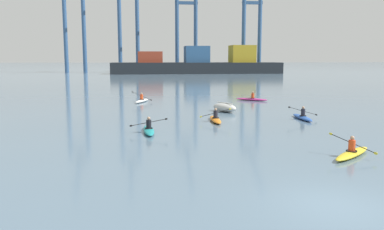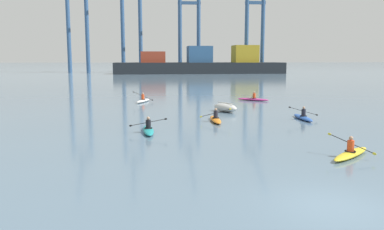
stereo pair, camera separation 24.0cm
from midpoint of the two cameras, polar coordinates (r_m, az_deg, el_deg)
The scene contains 13 objects.
ground_plane at distance 12.83m, azimuth 19.73°, elevation -12.24°, with size 800.00×800.00×0.00m, color slate.
container_barge at distance 114.79m, azimuth 0.89°, elevation 7.29°, with size 48.30×9.47×8.04m.
gantry_crane_west at distance 126.71m, azimuth -16.67°, elevation 13.95°, with size 6.66×15.76×36.52m.
gantry_crane_west_mid at distance 126.34m, azimuth -9.22°, elevation 14.73°, with size 6.60×19.05×36.58m.
gantry_crane_east_mid at distance 126.50m, azimuth -0.83°, elevation 14.12°, with size 7.07×21.02×35.50m.
gantry_crane_east at distance 124.87m, azimuth 8.66°, elevation 13.93°, with size 6.24×20.84×34.12m.
capsized_dinghy at distance 32.72m, azimuth 4.49°, elevation 1.08°, with size 2.19×2.81×0.76m.
kayak_yellow at distance 19.20m, azimuth 21.67°, elevation -5.05°, with size 2.97×2.67×0.98m.
kayak_magenta at distance 41.68m, azimuth 8.42°, elevation 2.30°, with size 3.11×2.47×1.02m.
kayak_orange at distance 27.66m, azimuth 3.12°, elevation -0.58°, with size 2.24×3.42×0.95m.
kayak_white at distance 40.20m, azimuth -7.37°, elevation 2.10°, with size 2.05×3.40×1.08m.
kayak_blue at distance 29.65m, azimuth 15.34°, elevation -0.27°, with size 2.22×3.41×0.98m.
kayak_teal at distance 23.71m, azimuth -6.52°, elevation -2.08°, with size 2.27×3.42×0.95m.
Camera 1 is at (-5.72, -10.67, 4.37)m, focal length 37.17 mm.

